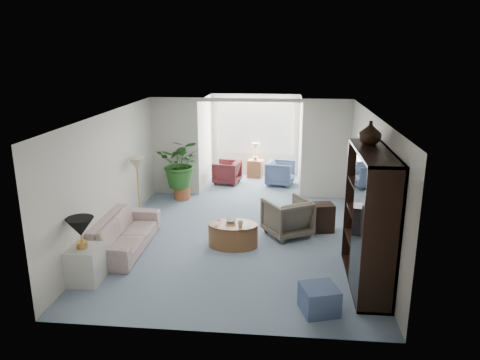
# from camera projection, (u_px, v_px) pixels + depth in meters

# --- Properties ---
(floor) EXTENTS (6.00, 6.00, 0.00)m
(floor) POSITION_uv_depth(u_px,v_px,m) (237.00, 242.00, 9.03)
(floor) COLOR gray
(floor) RESTS_ON ground
(sunroom_floor) EXTENTS (2.60, 2.60, 0.00)m
(sunroom_floor) POSITION_uv_depth(u_px,v_px,m) (252.00, 184.00, 12.95)
(sunroom_floor) COLOR gray
(sunroom_floor) RESTS_ON ground
(back_pier_left) EXTENTS (1.20, 0.12, 2.50)m
(back_pier_left) POSITION_uv_depth(u_px,v_px,m) (175.00, 147.00, 11.74)
(back_pier_left) COLOR beige
(back_pier_left) RESTS_ON ground
(back_pier_right) EXTENTS (1.20, 0.12, 2.50)m
(back_pier_right) POSITION_uv_depth(u_px,v_px,m) (326.00, 150.00, 11.38)
(back_pier_right) COLOR beige
(back_pier_right) RESTS_ON ground
(back_header) EXTENTS (2.60, 0.12, 0.10)m
(back_header) POSITION_uv_depth(u_px,v_px,m) (250.00, 100.00, 11.23)
(back_header) COLOR beige
(back_header) RESTS_ON back_pier_left
(window_pane) EXTENTS (2.20, 0.02, 1.50)m
(window_pane) POSITION_uv_depth(u_px,v_px,m) (255.00, 128.00, 13.60)
(window_pane) COLOR white
(window_blinds) EXTENTS (2.20, 0.02, 1.50)m
(window_blinds) POSITION_uv_depth(u_px,v_px,m) (255.00, 128.00, 13.58)
(window_blinds) COLOR white
(framed_picture) EXTENTS (0.04, 0.50, 0.40)m
(framed_picture) POSITION_uv_depth(u_px,v_px,m) (373.00, 162.00, 8.24)
(framed_picture) COLOR #BDB397
(sofa) EXTENTS (0.85, 2.14, 0.62)m
(sofa) POSITION_uv_depth(u_px,v_px,m) (124.00, 233.00, 8.69)
(sofa) COLOR beige
(sofa) RESTS_ON ground
(end_table) EXTENTS (0.55, 0.55, 0.60)m
(end_table) POSITION_uv_depth(u_px,v_px,m) (84.00, 265.00, 7.42)
(end_table) COLOR beige
(end_table) RESTS_ON ground
(table_lamp) EXTENTS (0.44, 0.44, 0.30)m
(table_lamp) POSITION_uv_depth(u_px,v_px,m) (80.00, 227.00, 7.24)
(table_lamp) COLOR black
(table_lamp) RESTS_ON end_table
(floor_lamp) EXTENTS (0.36, 0.36, 0.28)m
(floor_lamp) POSITION_uv_depth(u_px,v_px,m) (137.00, 164.00, 9.95)
(floor_lamp) COLOR beige
(floor_lamp) RESTS_ON ground
(coffee_table) EXTENTS (1.20, 1.20, 0.45)m
(coffee_table) POSITION_uv_depth(u_px,v_px,m) (233.00, 235.00, 8.80)
(coffee_table) COLOR brown
(coffee_table) RESTS_ON ground
(coffee_bowl) EXTENTS (0.26, 0.26, 0.05)m
(coffee_bowl) POSITION_uv_depth(u_px,v_px,m) (231.00, 221.00, 8.83)
(coffee_bowl) COLOR silver
(coffee_bowl) RESTS_ON coffee_table
(coffee_cup) EXTENTS (0.14, 0.14, 0.10)m
(coffee_cup) POSITION_uv_depth(u_px,v_px,m) (240.00, 224.00, 8.62)
(coffee_cup) COLOR beige
(coffee_cup) RESTS_ON coffee_table
(wingback_chair) EXTENTS (1.13, 1.14, 0.76)m
(wingback_chair) POSITION_uv_depth(u_px,v_px,m) (287.00, 217.00, 9.28)
(wingback_chair) COLOR #696153
(wingback_chair) RESTS_ON ground
(side_table_dark) EXTENTS (0.55, 0.48, 0.59)m
(side_table_dark) POSITION_uv_depth(u_px,v_px,m) (321.00, 217.00, 9.53)
(side_table_dark) COLOR black
(side_table_dark) RESTS_ON ground
(entertainment_cabinet) EXTENTS (0.52, 1.96, 2.18)m
(entertainment_cabinet) POSITION_uv_depth(u_px,v_px,m) (369.00, 219.00, 7.19)
(entertainment_cabinet) COLOR black
(entertainment_cabinet) RESTS_ON ground
(cabinet_urn) EXTENTS (0.36, 0.36, 0.38)m
(cabinet_urn) POSITION_uv_depth(u_px,v_px,m) (370.00, 133.00, 7.32)
(cabinet_urn) COLOR black
(cabinet_urn) RESTS_ON entertainment_cabinet
(ottoman) EXTENTS (0.62, 0.62, 0.39)m
(ottoman) POSITION_uv_depth(u_px,v_px,m) (319.00, 299.00, 6.59)
(ottoman) COLOR slate
(ottoman) RESTS_ON ground
(plant_pot) EXTENTS (0.40, 0.40, 0.32)m
(plant_pot) POSITION_uv_depth(u_px,v_px,m) (182.00, 193.00, 11.60)
(plant_pot) COLOR #A1542E
(plant_pot) RESTS_ON ground
(house_plant) EXTENTS (1.11, 0.96, 1.23)m
(house_plant) POSITION_uv_depth(u_px,v_px,m) (181.00, 163.00, 11.39)
(house_plant) COLOR #255C1F
(house_plant) RESTS_ON plant_pot
(sunroom_chair_blue) EXTENTS (0.86, 0.84, 0.67)m
(sunroom_chair_blue) POSITION_uv_depth(u_px,v_px,m) (280.00, 173.00, 12.77)
(sunroom_chair_blue) COLOR slate
(sunroom_chair_blue) RESTS_ON ground
(sunroom_chair_maroon) EXTENTS (0.82, 0.80, 0.64)m
(sunroom_chair_maroon) POSITION_uv_depth(u_px,v_px,m) (227.00, 172.00, 12.92)
(sunroom_chair_maroon) COLOR #591E25
(sunroom_chair_maroon) RESTS_ON ground
(sunroom_table) EXTENTS (0.47, 0.40, 0.51)m
(sunroom_table) POSITION_uv_depth(u_px,v_px,m) (255.00, 169.00, 13.58)
(sunroom_table) COLOR brown
(sunroom_table) RESTS_ON ground
(shelf_clutter) EXTENTS (0.30, 1.07, 1.06)m
(shelf_clutter) POSITION_uv_depth(u_px,v_px,m) (368.00, 231.00, 7.02)
(shelf_clutter) COLOR #3B3836
(shelf_clutter) RESTS_ON entertainment_cabinet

